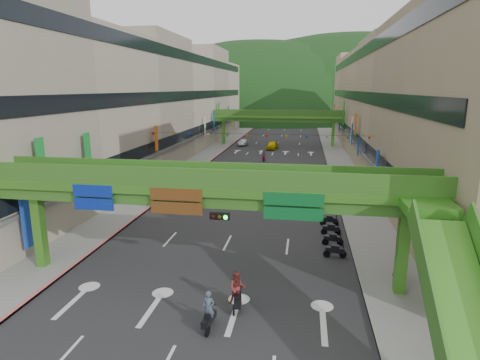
{
  "coord_description": "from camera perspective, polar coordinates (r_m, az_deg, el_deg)",
  "views": [
    {
      "loc": [
        5.44,
        -15.79,
        11.39
      ],
      "look_at": [
        0.0,
        18.0,
        3.5
      ],
      "focal_mm": 30.0,
      "sensor_mm": 36.0,
      "label": 1
    }
  ],
  "objects": [
    {
      "name": "hill_left",
      "position": [
        177.34,
        2.54,
        9.28
      ],
      "size": [
        168.0,
        140.0,
        112.0
      ],
      "primitive_type": "ellipsoid",
      "color": "#1C4419",
      "rests_on": "ground"
    },
    {
      "name": "building_row_left",
      "position": [
        70.19,
        -11.39,
        11.15
      ],
      "size": [
        12.8,
        95.0,
        19.0
      ],
      "color": "#9E937F",
      "rests_on": "ground"
    },
    {
      "name": "pedestrian_dark",
      "position": [
        44.31,
        17.65,
        -1.31
      ],
      "size": [
        1.17,
        0.82,
        1.84
      ],
      "primitive_type": "imported",
      "rotation": [
        0.0,
        0.0,
        -0.38
      ],
      "color": "black",
      "rests_on": "ground"
    },
    {
      "name": "scooter_rider_left",
      "position": [
        44.19,
        -1.77,
        -0.7
      ],
      "size": [
        0.96,
        1.6,
        1.91
      ],
      "color": "#95959C",
      "rests_on": "ground"
    },
    {
      "name": "ground",
      "position": [
        20.21,
        -8.75,
        -21.48
      ],
      "size": [
        320.0,
        320.0,
        0.0
      ],
      "primitive_type": "plane",
      "color": "black",
      "rests_on": "ground"
    },
    {
      "name": "building_row_right",
      "position": [
        67.19,
        21.09,
        10.48
      ],
      "size": [
        12.8,
        95.0,
        19.0
      ],
      "color": "gray",
      "rests_on": "ground"
    },
    {
      "name": "parked_scooter_row",
      "position": [
        31.69,
        12.97,
        -7.42
      ],
      "size": [
        1.6,
        7.21,
        1.08
      ],
      "color": "black",
      "rests_on": "ground"
    },
    {
      "name": "curb_right",
      "position": [
        66.85,
        12.17,
        2.95
      ],
      "size": [
        0.2,
        140.0,
        0.18
      ],
      "primitive_type": "cube",
      "color": "gray",
      "rests_on": "ground"
    },
    {
      "name": "sidewalk_right",
      "position": [
        66.99,
        13.79,
        2.88
      ],
      "size": [
        4.0,
        140.0,
        0.15
      ],
      "primitive_type": "cube",
      "color": "gray",
      "rests_on": "ground"
    },
    {
      "name": "sidewalk_left",
      "position": [
        68.75,
        -4.83,
        3.46
      ],
      "size": [
        4.0,
        140.0,
        0.15
      ],
      "primitive_type": "cube",
      "color": "gray",
      "rests_on": "ground"
    },
    {
      "name": "road_slab",
      "position": [
        66.99,
        4.36,
        3.16
      ],
      "size": [
        18.0,
        140.0,
        0.02
      ],
      "primitive_type": "cube",
      "color": "#28282B",
      "rests_on": "ground"
    },
    {
      "name": "bunting_string",
      "position": [
        46.43,
        2.37,
        6.25
      ],
      "size": [
        26.0,
        0.36,
        0.47
      ],
      "color": "black",
      "rests_on": "ground"
    },
    {
      "name": "scooter_rider_far",
      "position": [
        63.63,
        3.4,
        3.48
      ],
      "size": [
        0.75,
        1.6,
        1.84
      ],
      "color": "maroon",
      "rests_on": "ground"
    },
    {
      "name": "curb_left",
      "position": [
        68.32,
        -3.28,
        3.44
      ],
      "size": [
        0.2,
        140.0,
        0.18
      ],
      "primitive_type": "cube",
      "color": "#CC5959",
      "rests_on": "ground"
    },
    {
      "name": "pedestrian_red",
      "position": [
        26.7,
        21.74,
        -11.24
      ],
      "size": [
        1.02,
        0.94,
        1.7
      ],
      "primitive_type": "imported",
      "rotation": [
        0.0,
        0.0,
        0.44
      ],
      "color": "#B2172B",
      "rests_on": "ground"
    },
    {
      "name": "car_yellow",
      "position": [
        76.61,
        4.62,
        4.97
      ],
      "size": [
        2.26,
        4.67,
        1.54
      ],
      "primitive_type": "imported",
      "rotation": [
        0.0,
        0.0,
        -0.1
      ],
      "color": "#DAB806",
      "rests_on": "ground"
    },
    {
      "name": "scooter_rider_near",
      "position": [
        20.23,
        -4.47,
        -18.22
      ],
      "size": [
        0.66,
        1.6,
        1.98
      ],
      "color": "black",
      "rests_on": "ground"
    },
    {
      "name": "hill_right",
      "position": [
        197.09,
        15.03,
        9.23
      ],
      "size": [
        208.0,
        176.0,
        128.0
      ],
      "primitive_type": "ellipsoid",
      "color": "#1C4419",
      "rests_on": "ground"
    },
    {
      "name": "overpass_near",
      "position": [
        22.51,
        -2.77,
        -2.97
      ],
      "size": [
        28.0,
        12.27,
        7.1
      ],
      "color": "#4C9E2D",
      "rests_on": "ground"
    },
    {
      "name": "overpass_far",
      "position": [
        81.19,
        5.34,
        8.69
      ],
      "size": [
        28.0,
        2.2,
        7.1
      ],
      "color": "#4C9E2D",
      "rests_on": "ground"
    },
    {
      "name": "scooter_rider_mid",
      "position": [
        21.62,
        -0.4,
        -15.41
      ],
      "size": [
        0.97,
        1.59,
        2.13
      ],
      "color": "black",
      "rests_on": "ground"
    },
    {
      "name": "pedestrian_blue",
      "position": [
        48.42,
        16.94,
        -0.19
      ],
      "size": [
        0.84,
        0.62,
        1.65
      ],
      "primitive_type": "imported",
      "rotation": [
        0.0,
        0.0,
        3.31
      ],
      "color": "#36395A",
      "rests_on": "ground"
    },
    {
      "name": "car_silver",
      "position": [
        80.93,
        0.45,
        5.34
      ],
      "size": [
        1.74,
        4.0,
        1.28
      ],
      "primitive_type": "imported",
      "rotation": [
        0.0,
        0.0,
        -0.1
      ],
      "color": "#ADADB4",
      "rests_on": "ground"
    }
  ]
}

